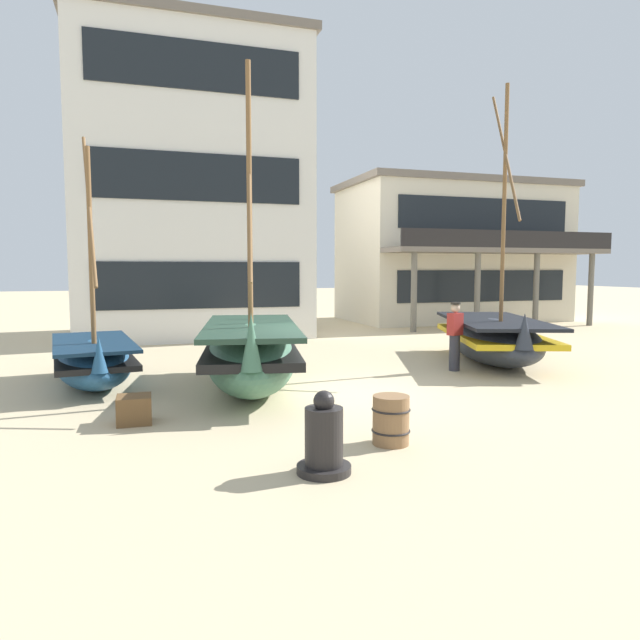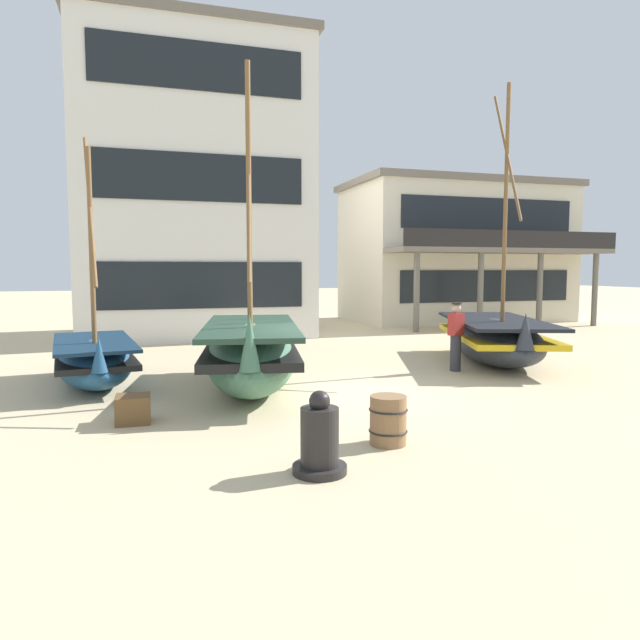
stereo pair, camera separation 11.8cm
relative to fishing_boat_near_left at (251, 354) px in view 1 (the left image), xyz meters
name	(u,v)px [view 1 (the left image)]	position (x,y,z in m)	size (l,w,h in m)	color
ground_plane	(335,394)	(1.52, -0.89, -0.76)	(120.00, 120.00, 0.00)	#CCB78E
fishing_boat_near_left	(251,354)	(0.00, 0.00, 0.00)	(2.70, 5.23, 6.36)	#427056
fishing_boat_centre_large	(494,338)	(6.81, 1.47, -0.10)	(3.72, 5.59, 7.08)	#2D333D
fishing_boat_far_right	(93,360)	(-3.12, 1.47, -0.21)	(2.03, 4.04, 5.35)	#23517A
fisherman_by_hull	(455,337)	(5.17, 0.70, 0.08)	(0.41, 0.32, 1.68)	#33333D
capstan_winch	(324,440)	(-0.07, -5.02, -0.35)	(0.67, 0.67, 1.02)	black
wooden_barrel	(391,420)	(1.20, -4.21, -0.41)	(0.56, 0.56, 0.70)	olive
cargo_crate	(134,410)	(-2.29, -1.94, -0.53)	(0.54, 0.54, 0.45)	brown
harbor_building_main	(191,190)	(-0.17, 10.85, 4.72)	(8.45, 6.17, 10.92)	white
harbor_building_annex	(451,252)	(12.49, 13.29, 2.56)	(10.46, 7.86, 6.61)	beige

